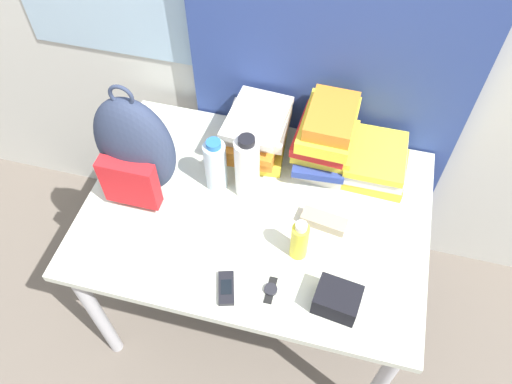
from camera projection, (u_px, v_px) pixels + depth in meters
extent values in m
cube|color=navy|center=(338.00, 4.00, 1.51)|extent=(0.99, 0.04, 2.50)
cube|color=beige|center=(256.00, 212.00, 1.71)|extent=(1.16, 0.82, 0.03)
cylinder|color=#B2B2B7|center=(97.00, 314.00, 1.87)|extent=(0.05, 0.05, 0.69)
cylinder|color=#B2B2B7|center=(164.00, 172.00, 2.28)|extent=(0.05, 0.05, 0.69)
cylinder|color=#B2B2B7|center=(396.00, 219.00, 2.12)|extent=(0.05, 0.05, 0.69)
ellipsoid|color=#2D3851|center=(136.00, 147.00, 1.60)|extent=(0.27, 0.15, 0.40)
cube|color=red|center=(130.00, 183.00, 1.61)|extent=(0.19, 0.05, 0.18)
torus|color=#2D3851|center=(121.00, 96.00, 1.43)|extent=(0.08, 0.01, 0.08)
cube|color=yellow|center=(262.00, 146.00, 1.84)|extent=(0.19, 0.26, 0.05)
cube|color=orange|center=(257.00, 139.00, 1.80)|extent=(0.17, 0.27, 0.04)
cube|color=orange|center=(258.00, 132.00, 1.77)|extent=(0.18, 0.28, 0.03)
cube|color=silver|center=(257.00, 125.00, 1.75)|extent=(0.22, 0.21, 0.04)
cube|color=silver|center=(257.00, 118.00, 1.72)|extent=(0.21, 0.27, 0.02)
cube|color=silver|center=(324.00, 157.00, 1.80)|extent=(0.19, 0.23, 0.06)
cube|color=navy|center=(321.00, 150.00, 1.76)|extent=(0.20, 0.27, 0.03)
cube|color=yellow|center=(326.00, 141.00, 1.73)|extent=(0.21, 0.23, 0.05)
cube|color=red|center=(324.00, 133.00, 1.70)|extent=(0.20, 0.26, 0.04)
cube|color=yellow|center=(329.00, 125.00, 1.66)|extent=(0.18, 0.28, 0.05)
cube|color=orange|center=(332.00, 116.00, 1.62)|extent=(0.16, 0.23, 0.05)
cube|color=yellow|center=(375.00, 169.00, 1.78)|extent=(0.22, 0.23, 0.04)
cube|color=silver|center=(375.00, 162.00, 1.74)|extent=(0.21, 0.22, 0.04)
cube|color=yellow|center=(377.00, 154.00, 1.71)|extent=(0.20, 0.24, 0.03)
cylinder|color=silver|center=(216.00, 166.00, 1.68)|extent=(0.08, 0.08, 0.20)
cylinder|color=#286BB7|center=(214.00, 144.00, 1.60)|extent=(0.05, 0.05, 0.02)
cylinder|color=white|center=(247.00, 168.00, 1.65)|extent=(0.08, 0.08, 0.24)
cylinder|color=black|center=(246.00, 141.00, 1.54)|extent=(0.05, 0.05, 0.02)
cylinder|color=yellow|center=(299.00, 241.00, 1.54)|extent=(0.06, 0.06, 0.14)
cylinder|color=white|center=(301.00, 227.00, 1.47)|extent=(0.04, 0.04, 0.02)
cube|color=black|center=(226.00, 288.00, 1.51)|extent=(0.08, 0.12, 0.02)
cube|color=black|center=(226.00, 287.00, 1.50)|extent=(0.05, 0.06, 0.00)
cube|color=gray|center=(324.00, 221.00, 1.64)|extent=(0.16, 0.08, 0.04)
cube|color=black|center=(337.00, 300.00, 1.45)|extent=(0.14, 0.12, 0.08)
cube|color=black|center=(271.00, 290.00, 1.51)|extent=(0.02, 0.09, 0.00)
cylinder|color=#232328|center=(271.00, 290.00, 1.51)|extent=(0.04, 0.04, 0.01)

